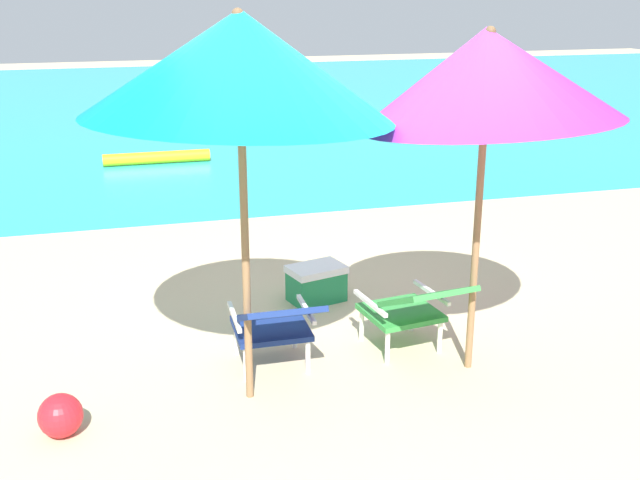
{
  "coord_description": "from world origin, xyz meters",
  "views": [
    {
      "loc": [
        -1.48,
        -4.75,
        2.63
      ],
      "look_at": [
        0.0,
        0.66,
        0.75
      ],
      "focal_mm": 43.27,
      "sensor_mm": 36.0,
      "label": 1
    }
  ],
  "objects": [
    {
      "name": "lounge_chair_left",
      "position": [
        -0.5,
        0.01,
        0.4
      ],
      "size": [
        0.56,
        0.88,
        0.68
      ],
      "color": "navy",
      "rests_on": "ground_plane"
    },
    {
      "name": "beach_ball",
      "position": [
        -1.92,
        -0.39,
        0.14
      ],
      "size": [
        0.27,
        0.27,
        0.27
      ],
      "primitive_type": "sphere",
      "color": "red",
      "rests_on": "ground_plane"
    },
    {
      "name": "beach_umbrella_left",
      "position": [
        -0.73,
        -0.23,
        2.17
      ],
      "size": [
        2.52,
        2.5,
        2.53
      ],
      "color": "olive",
      "rests_on": "ground_plane"
    },
    {
      "name": "cooler_box",
      "position": [
        0.12,
        1.23,
        0.16
      ],
      "size": [
        0.54,
        0.43,
        0.32
      ],
      "color": "#1E844C",
      "rests_on": "ground_plane"
    },
    {
      "name": "swim_buoy",
      "position": [
        -0.84,
        7.03,
        0.1
      ],
      "size": [
        1.6,
        0.18,
        0.18
      ],
      "primitive_type": "cylinder",
      "rotation": [
        0.0,
        1.57,
        0.0
      ],
      "color": "yellow",
      "rests_on": "ocean_band"
    },
    {
      "name": "beach_umbrella_right",
      "position": [
        0.86,
        -0.23,
        2.06
      ],
      "size": [
        2.43,
        2.44,
        2.44
      ],
      "color": "olive",
      "rests_on": "ground_plane"
    },
    {
      "name": "lounge_chair_right",
      "position": [
        0.53,
        0.03,
        0.4
      ],
      "size": [
        0.65,
        0.94,
        0.68
      ],
      "color": "#338E3D",
      "rests_on": "ground_plane"
    },
    {
      "name": "ground_plane",
      "position": [
        0.0,
        4.0,
        0.0
      ],
      "size": [
        40.0,
        40.0,
        0.0
      ],
      "primitive_type": "plane",
      "color": "#CCB78E"
    },
    {
      "name": "ocean_band",
      "position": [
        0.0,
        12.83,
        0.0
      ],
      "size": [
        40.0,
        18.0,
        0.01
      ],
      "primitive_type": "cube",
      "color": "#28B2B7",
      "rests_on": "ground_plane"
    }
  ]
}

